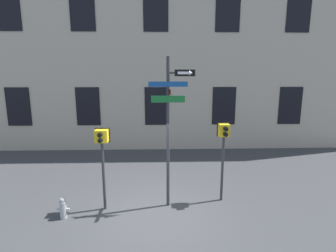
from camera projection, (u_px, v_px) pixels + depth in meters
The scene contains 6 objects.
ground_plane at pixel (155, 213), 7.43m from camera, with size 60.00×60.00×0.00m, color #38383A.
building_facade at pixel (156, 12), 12.62m from camera, with size 24.00×0.63×13.59m.
street_sign_pole at pixel (170, 121), 7.36m from camera, with size 1.28×0.74×4.34m.
pedestrian_signal_left at pixel (102, 146), 7.28m from camera, with size 0.41×0.40×2.39m.
pedestrian_signal_right at pixel (224, 141), 7.82m from camera, with size 0.37×0.40×2.44m.
fire_hydrant at pixel (63, 208), 7.10m from camera, with size 0.34×0.18×0.61m.
Camera 1 is at (0.15, -6.81, 3.88)m, focal length 28.00 mm.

